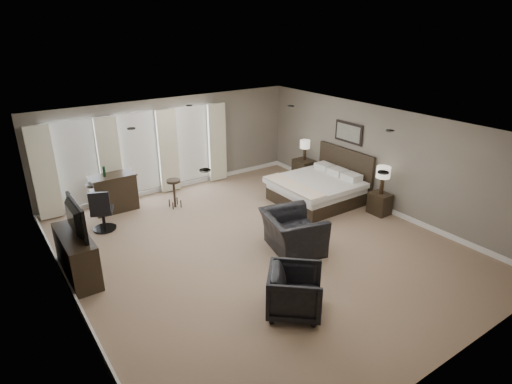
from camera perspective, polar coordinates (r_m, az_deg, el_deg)
room at (r=8.72m, az=0.42°, el=0.12°), size 7.60×8.60×2.64m
window_bay at (r=11.81m, az=-15.28°, el=4.79°), size 5.25×0.20×2.30m
bed at (r=11.29m, az=7.84°, el=1.66°), size 2.06×1.97×1.31m
nightstand_near at (r=11.14m, az=16.16°, el=-1.48°), size 0.41×0.50×0.54m
nightstand_far at (r=12.98m, az=6.40°, el=2.91°), size 0.48×0.59×0.65m
lamp_near at (r=10.91m, az=16.50°, el=1.50°), size 0.34×0.34×0.70m
lamp_far at (r=12.79m, az=6.52°, el=5.56°), size 0.29×0.29×0.61m
wall_art at (r=11.73m, az=12.22°, el=7.74°), size 0.04×0.96×0.56m
dresser at (r=8.77m, az=-22.77°, el=-7.85°), size 0.49×1.52×0.88m
tv at (r=8.54m, az=-23.27°, el=-4.85°), size 0.65×1.14×0.15m
armchair_near at (r=8.98m, az=4.93°, el=-4.53°), size 1.10×1.42×1.10m
armchair_far at (r=7.22m, az=5.25°, el=-12.81°), size 1.18×1.19×0.89m
bar_counter at (r=11.39m, az=-18.38°, el=-0.08°), size 1.10×0.57×0.96m
bar_stool_left at (r=11.34m, az=-20.55°, el=-0.85°), size 0.40×0.40×0.83m
bar_stool_right at (r=11.22m, az=-10.83°, el=-0.21°), size 0.42×0.42×0.75m
desk_chair at (r=10.41m, az=-19.84°, el=-2.21°), size 0.68×0.68×1.02m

